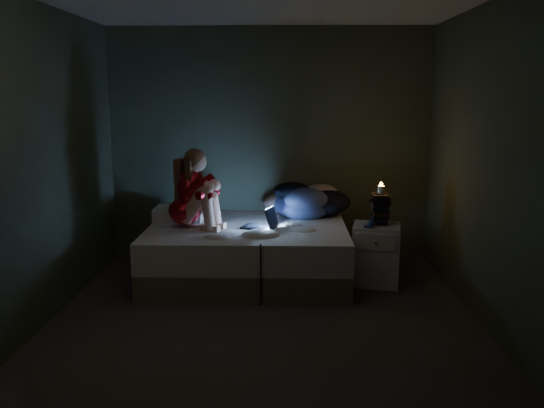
{
  "coord_description": "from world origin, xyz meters",
  "views": [
    {
      "loc": [
        0.18,
        -4.43,
        1.87
      ],
      "look_at": [
        0.05,
        1.0,
        0.8
      ],
      "focal_mm": 37.04,
      "sensor_mm": 36.0,
      "label": 1
    }
  ],
  "objects_px": {
    "woman": "(184,188)",
    "candle": "(381,191)",
    "bed": "(248,252)",
    "phone": "(371,226)",
    "nightstand": "(376,254)",
    "laptop": "(259,217)"
  },
  "relations": [
    {
      "from": "nightstand",
      "to": "phone",
      "type": "xyz_separation_m",
      "value": [
        -0.07,
        -0.09,
        0.31
      ]
    },
    {
      "from": "candle",
      "to": "phone",
      "type": "xyz_separation_m",
      "value": [
        -0.11,
        -0.14,
        -0.32
      ]
    },
    {
      "from": "laptop",
      "to": "phone",
      "type": "bearing_deg",
      "value": 12.45
    },
    {
      "from": "woman",
      "to": "nightstand",
      "type": "height_order",
      "value": "woman"
    },
    {
      "from": "bed",
      "to": "laptop",
      "type": "height_order",
      "value": "laptop"
    },
    {
      "from": "woman",
      "to": "candle",
      "type": "xyz_separation_m",
      "value": [
        1.95,
        -0.03,
        -0.02
      ]
    },
    {
      "from": "bed",
      "to": "laptop",
      "type": "xyz_separation_m",
      "value": [
        0.12,
        -0.08,
        0.39
      ]
    },
    {
      "from": "bed",
      "to": "woman",
      "type": "bearing_deg",
      "value": -174.94
    },
    {
      "from": "nightstand",
      "to": "candle",
      "type": "height_order",
      "value": "candle"
    },
    {
      "from": "bed",
      "to": "woman",
      "type": "distance_m",
      "value": 0.92
    },
    {
      "from": "bed",
      "to": "nightstand",
      "type": "bearing_deg",
      "value": -6.2
    },
    {
      "from": "woman",
      "to": "laptop",
      "type": "relative_size",
      "value": 2.47
    },
    {
      "from": "bed",
      "to": "phone",
      "type": "distance_m",
      "value": 1.28
    },
    {
      "from": "candle",
      "to": "laptop",
      "type": "bearing_deg",
      "value": 179.63
    },
    {
      "from": "laptop",
      "to": "nightstand",
      "type": "xyz_separation_m",
      "value": [
        1.17,
        -0.06,
        -0.36
      ]
    },
    {
      "from": "bed",
      "to": "phone",
      "type": "relative_size",
      "value": 14.26
    },
    {
      "from": "nightstand",
      "to": "woman",
      "type": "bearing_deg",
      "value": -171.88
    },
    {
      "from": "bed",
      "to": "nightstand",
      "type": "distance_m",
      "value": 1.29
    },
    {
      "from": "phone",
      "to": "candle",
      "type": "bearing_deg",
      "value": 67.25
    },
    {
      "from": "woman",
      "to": "phone",
      "type": "xyz_separation_m",
      "value": [
        1.84,
        -0.17,
        -0.34
      ]
    },
    {
      "from": "woman",
      "to": "nightstand",
      "type": "distance_m",
      "value": 2.02
    },
    {
      "from": "woman",
      "to": "nightstand",
      "type": "relative_size",
      "value": 1.34
    }
  ]
}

